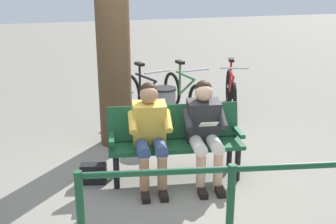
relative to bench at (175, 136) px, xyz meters
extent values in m
plane|color=slate|center=(0.03, 0.11, -0.51)|extent=(40.00, 40.00, 0.00)
cube|color=#194C2D|center=(0.01, 0.08, -0.08)|extent=(1.65, 0.72, 0.05)
cube|color=#194C2D|center=(-0.02, -0.11, 0.15)|extent=(1.60, 0.42, 0.42)
cube|color=#194C2D|center=(-0.73, 0.21, 0.05)|extent=(0.13, 0.40, 0.05)
cube|color=#194C2D|center=(0.76, -0.06, 0.05)|extent=(0.13, 0.40, 0.05)
cylinder|color=black|center=(-0.66, 0.37, -0.31)|extent=(0.07, 0.07, 0.40)
cylinder|color=black|center=(0.75, 0.12, -0.31)|extent=(0.07, 0.07, 0.40)
cylinder|color=black|center=(-0.72, 0.04, -0.31)|extent=(0.07, 0.07, 0.40)
cylinder|color=black|center=(0.69, -0.22, -0.31)|extent=(0.07, 0.07, 0.40)
cube|color=#262628|center=(-0.31, 0.12, 0.20)|extent=(0.43, 0.37, 0.55)
sphere|color=#D8A884|center=(-0.30, 0.14, 0.56)|extent=(0.21, 0.21, 0.21)
sphere|color=black|center=(-0.31, 0.11, 0.59)|extent=(0.20, 0.20, 0.20)
cylinder|color=white|center=(-0.37, 0.33, -0.02)|extent=(0.22, 0.42, 0.15)
cylinder|color=#D8A884|center=(-0.33, 0.53, -0.28)|extent=(0.11, 0.11, 0.45)
cube|color=black|center=(-0.32, 0.63, -0.47)|extent=(0.13, 0.23, 0.07)
cylinder|color=#262628|center=(-0.48, 0.27, 0.27)|extent=(0.14, 0.32, 0.23)
cylinder|color=white|center=(-0.17, 0.30, -0.02)|extent=(0.22, 0.42, 0.15)
cylinder|color=#D8A884|center=(-0.14, 0.49, -0.28)|extent=(0.11, 0.11, 0.45)
cube|color=black|center=(-0.12, 0.59, -0.47)|extent=(0.13, 0.23, 0.07)
cylinder|color=#262628|center=(-0.09, 0.20, 0.27)|extent=(0.14, 0.32, 0.23)
cube|color=silver|center=(-0.25, 0.41, 0.26)|extent=(0.22, 0.15, 0.09)
cube|color=gold|center=(0.32, 0.00, 0.20)|extent=(0.43, 0.37, 0.55)
sphere|color=#A87554|center=(0.33, 0.02, 0.56)|extent=(0.21, 0.21, 0.21)
sphere|color=black|center=(0.32, -0.01, 0.59)|extent=(0.20, 0.20, 0.20)
cylinder|color=#334772|center=(0.26, 0.22, -0.02)|extent=(0.22, 0.42, 0.15)
cylinder|color=#A87554|center=(0.29, 0.41, -0.28)|extent=(0.11, 0.11, 0.45)
cube|color=black|center=(0.31, 0.51, -0.47)|extent=(0.13, 0.23, 0.07)
cylinder|color=gold|center=(0.15, 0.16, 0.27)|extent=(0.14, 0.32, 0.23)
cylinder|color=#334772|center=(0.46, 0.18, -0.02)|extent=(0.22, 0.42, 0.15)
cylinder|color=#A87554|center=(0.49, 0.38, -0.28)|extent=(0.11, 0.11, 0.45)
cube|color=black|center=(0.51, 0.48, -0.47)|extent=(0.13, 0.23, 0.07)
cylinder|color=gold|center=(0.54, 0.09, 0.27)|extent=(0.14, 0.32, 0.23)
cube|color=black|center=(0.99, -0.10, -0.39)|extent=(0.33, 0.22, 0.24)
cylinder|color=#4C3823|center=(0.46, -1.28, 1.16)|extent=(0.47, 0.47, 3.34)
cylinder|color=slate|center=(-0.28, -1.28, -0.13)|extent=(0.34, 0.34, 0.75)
cylinder|color=black|center=(-0.28, -1.28, 0.26)|extent=(0.36, 0.36, 0.03)
torus|color=black|center=(-1.65, -1.69, -0.18)|extent=(0.30, 0.63, 0.66)
cylinder|color=silver|center=(-1.65, -1.69, -0.18)|extent=(0.07, 0.07, 0.06)
torus|color=black|center=(-2.03, -2.63, -0.18)|extent=(0.30, 0.63, 0.66)
cylinder|color=silver|center=(-2.03, -2.63, -0.18)|extent=(0.07, 0.07, 0.06)
cylinder|color=#B71414|center=(-1.84, -2.16, 0.20)|extent=(0.27, 0.60, 0.04)
cylinder|color=#B71414|center=(-1.81, -2.09, 0.00)|extent=(0.26, 0.57, 0.43)
cylinder|color=#B71414|center=(-1.91, -2.33, 0.12)|extent=(0.04, 0.04, 0.55)
cube|color=black|center=(-1.91, -2.33, 0.40)|extent=(0.17, 0.24, 0.05)
cylinder|color=#B2B2B7|center=(-1.69, -1.78, 0.37)|extent=(0.46, 0.21, 0.03)
torus|color=black|center=(-1.02, -1.74, -0.18)|extent=(0.13, 0.66, 0.66)
cylinder|color=silver|center=(-1.02, -1.74, -0.18)|extent=(0.06, 0.07, 0.06)
torus|color=black|center=(-0.91, -2.75, -0.18)|extent=(0.13, 0.66, 0.66)
cylinder|color=silver|center=(-0.91, -2.75, -0.18)|extent=(0.06, 0.07, 0.06)
cylinder|color=#337238|center=(-0.97, -2.24, 0.20)|extent=(0.11, 0.63, 0.04)
cylinder|color=#337238|center=(-0.98, -2.17, 0.00)|extent=(0.10, 0.60, 0.43)
cylinder|color=#337238|center=(-0.95, -2.43, 0.12)|extent=(0.04, 0.04, 0.55)
cube|color=black|center=(-0.95, -2.43, 0.40)|extent=(0.11, 0.23, 0.05)
cylinder|color=#B2B2B7|center=(-1.01, -1.84, 0.37)|extent=(0.48, 0.08, 0.03)
torus|color=black|center=(-0.40, -1.82, -0.18)|extent=(0.22, 0.65, 0.66)
cylinder|color=silver|center=(-0.40, -1.82, -0.18)|extent=(0.06, 0.07, 0.06)
torus|color=black|center=(-0.14, -2.81, -0.18)|extent=(0.22, 0.65, 0.66)
cylinder|color=silver|center=(-0.14, -2.81, -0.18)|extent=(0.06, 0.07, 0.06)
cylinder|color=black|center=(-0.27, -2.32, 0.20)|extent=(0.20, 0.62, 0.04)
cylinder|color=black|center=(-0.29, -2.24, 0.00)|extent=(0.19, 0.59, 0.43)
cylinder|color=black|center=(-0.23, -2.50, 0.12)|extent=(0.04, 0.04, 0.55)
cube|color=black|center=(-0.23, -2.50, 0.40)|extent=(0.14, 0.24, 0.05)
cylinder|color=#B2B2B7|center=(-0.37, -1.92, 0.37)|extent=(0.47, 0.15, 0.03)
cylinder|color=#194C2D|center=(0.06, 1.61, -0.08)|extent=(0.07, 0.07, 0.85)
cylinder|color=#194C2D|center=(1.30, 1.33, -0.08)|extent=(0.07, 0.07, 0.85)
cylinder|color=#194C2D|center=(0.06, 1.61, 0.30)|extent=(2.49, 0.62, 0.06)
camera|label=1|loc=(1.58, 4.44, 1.82)|focal=44.71mm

